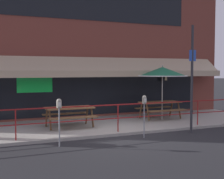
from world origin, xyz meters
TOP-DOWN VIEW (x-y plane):
  - ground_plane at (0.00, 0.00)m, footprint 120.00×120.00m
  - patio_deck at (0.00, 2.00)m, footprint 15.00×4.00m
  - restaurant_building at (0.00, 4.22)m, footprint 15.00×1.60m
  - patio_railing at (0.00, 0.30)m, footprint 13.84×0.04m
  - picnic_table_left at (-1.34, 1.80)m, footprint 1.80×1.42m
  - picnic_table_centre at (2.92, 2.22)m, footprint 1.80×1.42m
  - patio_umbrella_centre at (2.92, 2.05)m, footprint 2.14×2.14m
  - parking_meter_near at (-2.31, -0.61)m, footprint 0.15×0.16m
  - parking_meter_far at (0.57, -0.55)m, footprint 0.15×0.16m
  - street_sign_pole at (2.57, -0.45)m, footprint 0.28×0.09m

SIDE VIEW (x-z plane):
  - ground_plane at x=0.00m, z-range 0.00..0.00m
  - patio_deck at x=0.00m, z-range 0.00..0.10m
  - picnic_table_left at x=-1.34m, z-range 0.33..1.08m
  - picnic_table_centre at x=2.92m, z-range 0.33..1.08m
  - patio_railing at x=0.00m, z-range 0.32..1.28m
  - parking_meter_near at x=-2.31m, z-range 0.44..1.86m
  - parking_meter_far at x=0.57m, z-range 0.44..1.86m
  - street_sign_pole at x=2.57m, z-range 0.06..3.91m
  - patio_umbrella_centre at x=2.92m, z-range 0.99..3.37m
  - restaurant_building at x=0.00m, z-range -0.03..7.43m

